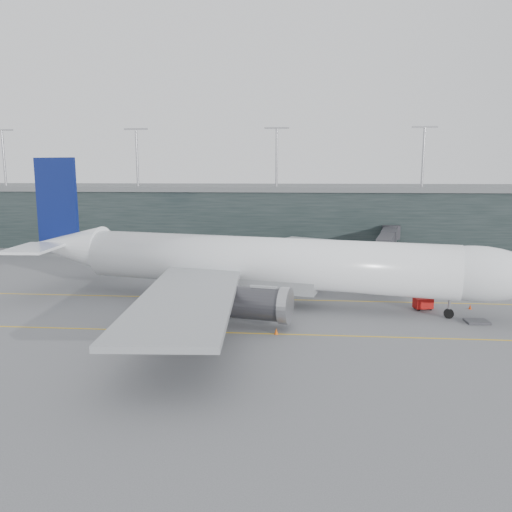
{
  "coord_description": "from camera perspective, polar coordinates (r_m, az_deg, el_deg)",
  "views": [
    {
      "loc": [
        10.55,
        -76.13,
        18.85
      ],
      "look_at": [
        4.38,
        -4.0,
        6.53
      ],
      "focal_mm": 35.0,
      "sensor_mm": 36.0,
      "label": 1
    }
  ],
  "objects": [
    {
      "name": "cone_nose",
      "position": [
        75.45,
        23.28,
        -5.36
      ],
      "size": [
        0.42,
        0.42,
        0.66
      ],
      "primitive_type": "cone",
      "color": "red",
      "rests_on": "ground"
    },
    {
      "name": "gse_cart",
      "position": [
        72.8,
        18.55,
        -5.12
      ],
      "size": [
        2.71,
        2.07,
        1.64
      ],
      "rotation": [
        0.0,
        0.0,
        0.25
      ],
      "color": "#A90E0C",
      "rests_on": "ground"
    },
    {
      "name": "taxiline_b",
      "position": [
        60.14,
        -5.52,
        -8.65
      ],
      "size": [
        160.0,
        0.25,
        0.02
      ],
      "primitive_type": "cube",
      "color": "gold",
      "rests_on": "ground"
    },
    {
      "name": "ground",
      "position": [
        79.14,
        -2.92,
        -4.14
      ],
      "size": [
        320.0,
        320.0,
        0.0
      ],
      "primitive_type": "plane",
      "color": "#5B5B60",
      "rests_on": "ground"
    },
    {
      "name": "uld_b",
      "position": [
        91.17,
        -2.99,
        -1.61
      ],
      "size": [
        2.71,
        2.46,
        2.01
      ],
      "rotation": [
        0.0,
        0.0,
        -0.37
      ],
      "color": "#343439",
      "rests_on": "ground"
    },
    {
      "name": "cone_wing_port",
      "position": [
        90.18,
        4.6,
        -2.24
      ],
      "size": [
        0.39,
        0.39,
        0.61
      ],
      "primitive_type": "cone",
      "color": "#F75D0D",
      "rests_on": "ground"
    },
    {
      "name": "cone_tail",
      "position": [
        71.07,
        -10.28,
        -5.57
      ],
      "size": [
        0.47,
        0.47,
        0.74
      ],
      "primitive_type": "cone",
      "color": "red",
      "rests_on": "ground"
    },
    {
      "name": "taxiline_a",
      "position": [
        75.29,
        -3.33,
        -4.85
      ],
      "size": [
        160.0,
        0.25,
        0.02
      ],
      "primitive_type": "cube",
      "color": "gold",
      "rests_on": "ground"
    },
    {
      "name": "uld_a",
      "position": [
        90.27,
        -5.72,
        -1.82
      ],
      "size": [
        2.33,
        2.03,
        1.83
      ],
      "rotation": [
        0.0,
        0.0,
        -0.23
      ],
      "color": "#343439",
      "rests_on": "ground"
    },
    {
      "name": "main_aircraft",
      "position": [
        71.33,
        0.33,
        -0.81
      ],
      "size": [
        74.39,
        68.8,
        21.01
      ],
      "rotation": [
        0.0,
        0.0,
        -0.22
      ],
      "color": "white",
      "rests_on": "ground"
    },
    {
      "name": "taxiline_lead_main",
      "position": [
        98.12,
        1.56,
        -1.42
      ],
      "size": [
        0.25,
        60.0,
        0.02
      ],
      "primitive_type": "cube",
      "color": "gold",
      "rests_on": "ground"
    },
    {
      "name": "uld_c",
      "position": [
        90.27,
        -2.41,
        -1.83
      ],
      "size": [
        2.07,
        1.77,
        1.68
      ],
      "rotation": [
        0.0,
        0.0,
        -0.17
      ],
      "color": "#343439",
      "rests_on": "ground"
    },
    {
      "name": "terminal",
      "position": [
        135.01,
        0.39,
        4.88
      ],
      "size": [
        240.0,
        36.0,
        29.0
      ],
      "color": "black",
      "rests_on": "ground"
    },
    {
      "name": "baggage_dolly",
      "position": [
        69.24,
        23.93,
        -6.85
      ],
      "size": [
        2.87,
        2.34,
        0.28
      ],
      "primitive_type": "cube",
      "rotation": [
        0.0,
        0.0,
        0.05
      ],
      "color": "#3A3A40",
      "rests_on": "ground"
    },
    {
      "name": "cone_wing_stbd",
      "position": [
        59.04,
        2.33,
        -8.58
      ],
      "size": [
        0.48,
        0.48,
        0.76
      ],
      "primitive_type": "cone",
      "color": "#D2530B",
      "rests_on": "ground"
    },
    {
      "name": "jet_bridge",
      "position": [
        102.2,
        13.83,
        1.57
      ],
      "size": [
        13.23,
        43.86,
        6.64
      ],
      "rotation": [
        0.0,
        0.0,
        -0.24
      ],
      "color": "#2B2B30",
      "rests_on": "ground"
    }
  ]
}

